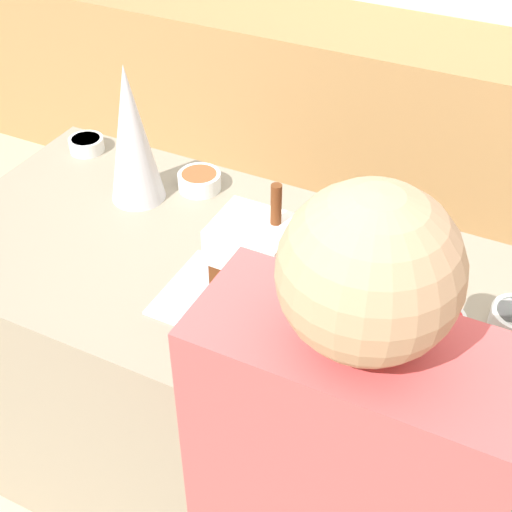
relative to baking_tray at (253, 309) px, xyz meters
name	(u,v)px	position (x,y,z in m)	size (l,w,h in m)	color
ground_plane	(242,481)	(-0.10, 0.12, -0.94)	(12.00, 12.00, 0.00)	#C6B28E
back_cabinet_block	(413,132)	(-0.10, 1.87, -0.49)	(6.00, 0.60, 0.90)	#9E7547
kitchen_island	(240,390)	(-0.10, 0.12, -0.47)	(1.67, 0.81, 0.94)	gray
baking_tray	(253,309)	(0.00, 0.00, 0.00)	(0.45, 0.26, 0.01)	#B2B2BC
gingerbread_house	(253,265)	(0.00, 0.00, 0.14)	(0.17, 0.15, 0.34)	#5B2D14
decorative_tree	(131,135)	(-0.51, 0.28, 0.20)	(0.15, 0.15, 0.41)	silver
candy_bowl_front_corner	(86,144)	(-0.80, 0.42, 0.02)	(0.11, 0.11, 0.04)	silver
candy_bowl_far_right	(199,180)	(-0.37, 0.39, 0.02)	(0.13, 0.13, 0.05)	white
candy_bowl_near_tray_right	(444,322)	(0.42, 0.14, 0.02)	(0.10, 0.10, 0.04)	silver
candy_bowl_near_tray_left	(432,278)	(0.35, 0.28, 0.02)	(0.14, 0.14, 0.04)	white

